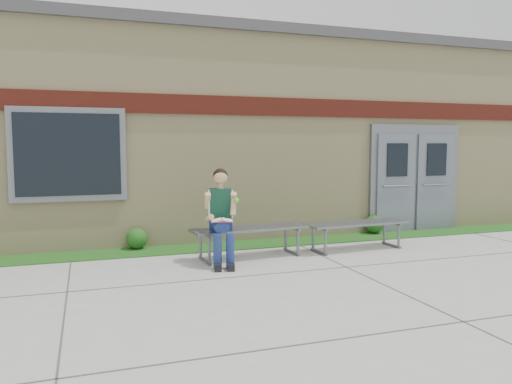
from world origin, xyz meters
name	(u,v)px	position (x,y,z in m)	size (l,w,h in m)	color
ground	(300,281)	(0.00, 0.00, 0.00)	(80.00, 80.00, 0.00)	#9E9E99
grass_strip	(243,245)	(0.00, 2.60, 0.01)	(16.00, 0.80, 0.02)	#165418
school_building	(202,135)	(0.00, 5.99, 2.10)	(16.20, 6.22, 4.20)	beige
bench_left	(250,234)	(-0.19, 1.60, 0.39)	(2.01, 0.74, 0.51)	slate
bench_right	(357,228)	(1.81, 1.60, 0.38)	(1.93, 0.65, 0.49)	slate
girl	(221,214)	(-0.74, 1.38, 0.78)	(0.54, 0.93, 1.49)	navy
shrub_mid	(137,238)	(-1.91, 2.85, 0.21)	(0.37, 0.37, 0.37)	#165418
shrub_east	(374,224)	(2.96, 2.85, 0.21)	(0.38, 0.38, 0.38)	#165418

